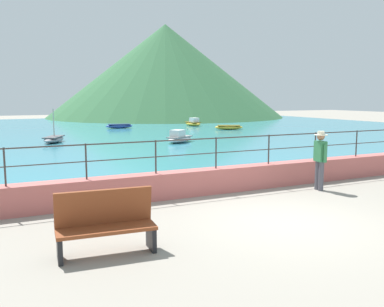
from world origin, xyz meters
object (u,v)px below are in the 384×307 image
object	(u,v)px
boat_1	(229,127)
boat_6	(193,123)
boat_3	(54,139)
boat_0	(119,126)
person_walking	(320,157)
boat_2	(179,138)
bench_main	(106,222)

from	to	relation	value
boat_1	boat_6	world-z (taller)	boat_6
boat_1	boat_3	distance (m)	14.93
boat_0	boat_6	world-z (taller)	boat_6
person_walking	boat_1	distance (m)	22.26
boat_1	boat_3	size ratio (longest dim) A/B	1.00
boat_0	boat_6	size ratio (longest dim) A/B	1.01
person_walking	boat_0	xyz separation A→B (m)	(1.31, 25.75, -0.72)
boat_6	boat_1	bearing A→B (deg)	-82.77
boat_2	boat_6	xyz separation A→B (m)	(7.02, 12.52, 0.00)
boat_3	boat_0	bearing A→B (deg)	54.52
boat_0	boat_3	world-z (taller)	boat_3
bench_main	boat_3	size ratio (longest dim) A/B	0.71
bench_main	person_walking	distance (m)	7.27
boat_2	boat_0	bearing A→B (deg)	90.23
bench_main	boat_2	xyz separation A→B (m)	(8.28, 15.35, -0.23)
bench_main	boat_2	distance (m)	17.45
boat_1	boat_6	distance (m)	5.40
boat_2	boat_6	bearing A→B (deg)	60.72
person_walking	boat_0	size ratio (longest dim) A/B	0.73
boat_0	boat_6	xyz separation A→B (m)	(7.07, -0.08, 0.07)
boat_2	boat_6	world-z (taller)	same
bench_main	boat_2	world-z (taller)	bench_main
bench_main	person_walking	size ratio (longest dim) A/B	1.00
boat_2	boat_3	xyz separation A→B (m)	(-6.71, 3.25, -0.06)
person_walking	boat_2	xyz separation A→B (m)	(1.36, 13.15, -0.65)
boat_3	person_walking	bearing A→B (deg)	-71.95
boat_0	boat_2	xyz separation A→B (m)	(0.05, -12.60, 0.07)
boat_3	boat_6	size ratio (longest dim) A/B	1.04
person_walking	boat_6	world-z (taller)	person_walking
boat_2	boat_3	world-z (taller)	boat_3
bench_main	boat_0	size ratio (longest dim) A/B	0.73
boat_6	person_walking	bearing A→B (deg)	-108.08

